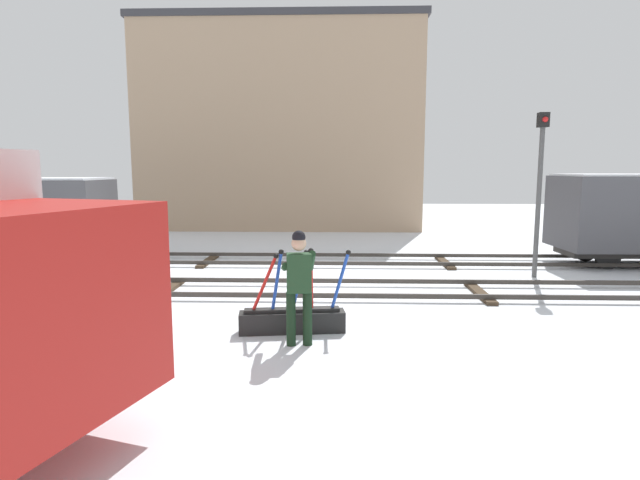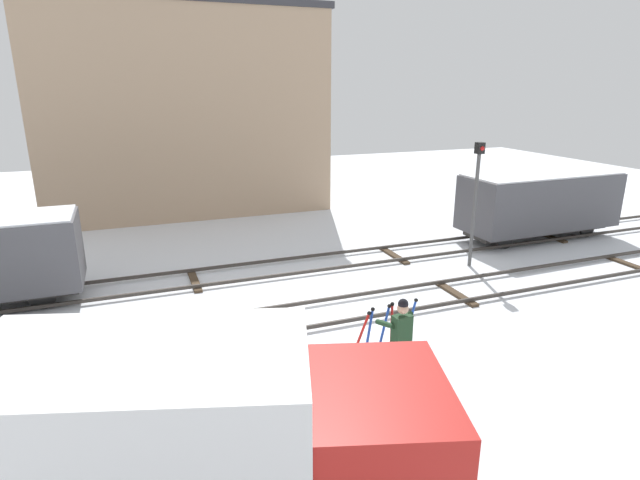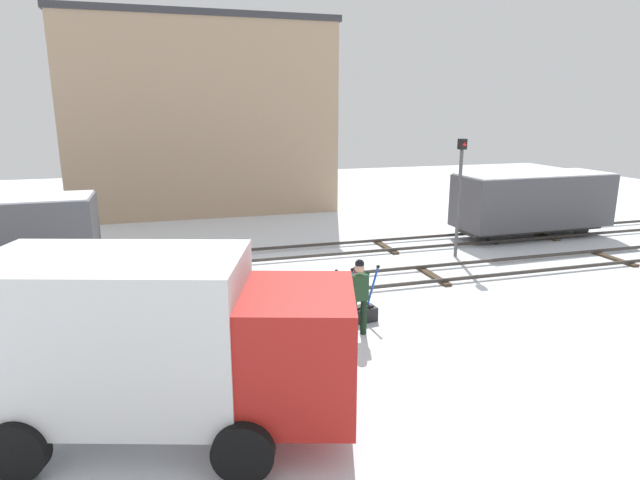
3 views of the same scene
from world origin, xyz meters
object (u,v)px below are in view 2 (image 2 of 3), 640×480
Objects in this scene: switch_lever_frame at (378,356)px; rail_worker at (401,334)px; freight_car_mid_siding at (539,202)px; signal_post at (476,193)px; delivery_truck at (205,447)px.

rail_worker reaches higher than switch_lever_frame.
switch_lever_frame is 12.29m from freight_car_mid_siding.
switch_lever_frame is 0.46× the size of signal_post.
freight_car_mid_siding is (14.50, 9.93, -0.17)m from delivery_truck.
rail_worker is 12.46m from freight_car_mid_siding.
switch_lever_frame is 7.85m from signal_post.
switch_lever_frame is at bearing -148.84° from freight_car_mid_siding.
rail_worker is at bearing -136.92° from signal_post.
switch_lever_frame is at bearing 56.62° from delivery_truck.
signal_post is at bearing -159.07° from freight_car_mid_siding.
signal_post is 0.65× the size of freight_car_mid_siding.
rail_worker is 7.95m from signal_post.
rail_worker is (0.16, -0.63, 0.79)m from switch_lever_frame.
switch_lever_frame is 1.04× the size of rail_worker.
signal_post is 4.95m from freight_car_mid_siding.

